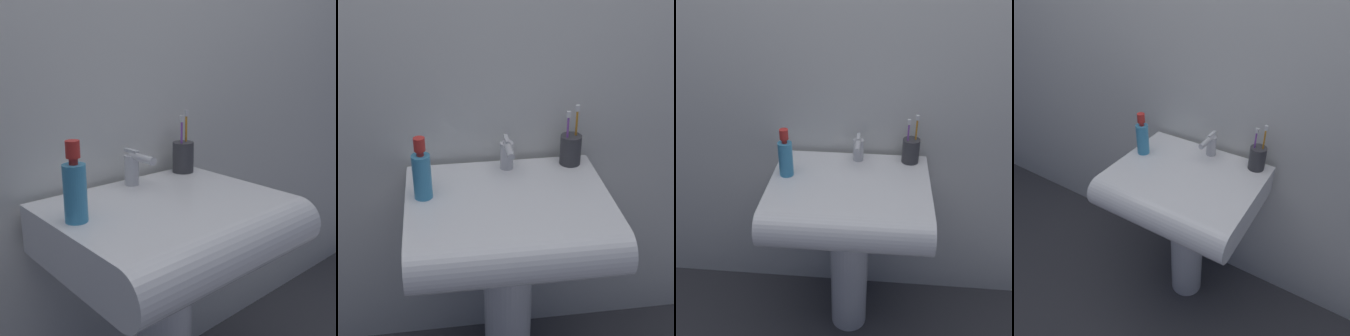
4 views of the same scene
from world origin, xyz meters
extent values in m
cube|color=silver|center=(0.00, 0.26, 1.20)|extent=(5.00, 0.05, 2.40)
cylinder|color=white|center=(0.00, 0.00, 0.30)|extent=(0.15, 0.15, 0.61)
cube|color=white|center=(0.00, 0.00, 0.67)|extent=(0.59, 0.43, 0.13)
cylinder|color=white|center=(0.00, -0.22, 0.67)|extent=(0.59, 0.13, 0.13)
cylinder|color=silver|center=(0.02, 0.17, 0.78)|extent=(0.04, 0.04, 0.09)
cylinder|color=silver|center=(0.02, 0.12, 0.82)|extent=(0.02, 0.10, 0.02)
cube|color=silver|center=(0.02, 0.17, 0.84)|extent=(0.01, 0.06, 0.01)
cylinder|color=#38383D|center=(0.23, 0.17, 0.79)|extent=(0.07, 0.07, 0.10)
cylinder|color=purple|center=(0.21, 0.16, 0.83)|extent=(0.01, 0.01, 0.15)
cube|color=white|center=(0.21, 0.16, 0.91)|extent=(0.01, 0.01, 0.02)
cylinder|color=orange|center=(0.24, 0.17, 0.83)|extent=(0.01, 0.01, 0.16)
cube|color=white|center=(0.24, 0.17, 0.92)|extent=(0.01, 0.01, 0.02)
cylinder|color=#3F99CC|center=(-0.24, 0.02, 0.80)|extent=(0.05, 0.05, 0.13)
cylinder|color=red|center=(-0.24, 0.02, 0.88)|extent=(0.02, 0.02, 0.01)
cylinder|color=red|center=(-0.24, 0.02, 0.90)|extent=(0.03, 0.03, 0.04)
camera|label=1|loc=(-0.67, -0.78, 1.10)|focal=45.00mm
camera|label=2|loc=(-0.18, -1.26, 1.51)|focal=55.00mm
camera|label=3|loc=(0.10, -1.32, 1.56)|focal=45.00mm
camera|label=4|loc=(0.55, -0.93, 1.51)|focal=35.00mm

